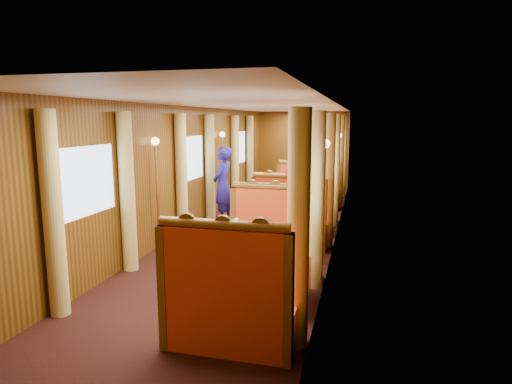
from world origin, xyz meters
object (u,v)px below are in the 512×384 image
(table_mid, at_px, (298,214))
(banquette_far_fwd, at_px, (313,192))
(banquette_mid_aft, at_px, (305,203))
(rose_vase_far, at_px, (318,168))
(banquette_near_aft, at_px, (272,248))
(table_far, at_px, (317,188))
(rose_vase_mid, at_px, (297,187))
(fruit_plate, at_px, (279,250))
(teapot_right, at_px, (252,243))
(banquette_mid_fwd, at_px, (290,224))
(steward, at_px, (223,186))
(teapot_back, at_px, (250,238))
(banquette_far_aft, at_px, (321,181))
(teapot_left, at_px, (237,242))
(table_near, at_px, (255,276))
(passenger, at_px, (304,190))
(banquette_near_fwd, at_px, (229,308))
(tea_tray, at_px, (247,246))

(table_mid, height_order, banquette_far_fwd, banquette_far_fwd)
(banquette_mid_aft, relative_size, rose_vase_far, 3.72)
(banquette_near_aft, distance_m, table_far, 5.99)
(rose_vase_mid, bearing_deg, fruit_plate, -84.36)
(banquette_near_aft, bearing_deg, rose_vase_far, 89.81)
(banquette_near_aft, bearing_deg, banquette_far_fwd, 90.00)
(banquette_near_aft, height_order, teapot_right, banquette_near_aft)
(banquette_mid_fwd, distance_m, teapot_right, 2.61)
(teapot_right, bearing_deg, banquette_mid_aft, 79.54)
(teapot_right, bearing_deg, steward, 102.59)
(banquette_mid_fwd, bearing_deg, table_mid, 90.00)
(banquette_near_aft, bearing_deg, banquette_mid_aft, 90.00)
(table_far, height_order, rose_vase_mid, rose_vase_mid)
(teapot_back, distance_m, steward, 4.09)
(table_mid, bearing_deg, banquette_mid_aft, 90.00)
(banquette_mid_fwd, distance_m, banquette_far_aft, 5.53)
(teapot_left, bearing_deg, table_far, 99.32)
(table_near, bearing_deg, passenger, 90.00)
(banquette_mid_aft, bearing_deg, table_mid, -90.00)
(table_far, bearing_deg, rose_vase_mid, -90.59)
(teapot_back, relative_size, fruit_plate, 0.67)
(banquette_far_aft, bearing_deg, table_mid, -90.00)
(table_near, relative_size, banquette_mid_aft, 0.78)
(banquette_near_fwd, bearing_deg, rose_vase_mid, 90.46)
(teapot_left, xyz_separation_m, teapot_right, (0.17, -0.00, -0.00))
(banquette_far_aft, xyz_separation_m, teapot_right, (-0.01, -8.11, 0.39))
(banquette_far_aft, bearing_deg, teapot_left, -91.33)
(table_mid, height_order, teapot_left, teapot_left)
(steward, bearing_deg, table_far, 156.96)
(banquette_near_aft, height_order, table_far, banquette_near_aft)
(banquette_mid_fwd, relative_size, teapot_right, 8.43)
(fruit_plate, bearing_deg, banquette_mid_fwd, 97.01)
(banquette_near_fwd, relative_size, banquette_mid_fwd, 1.00)
(table_near, height_order, teapot_right, teapot_right)
(banquette_far_aft, xyz_separation_m, rose_vase_mid, (-0.04, -4.51, 0.50))
(teapot_left, relative_size, fruit_plate, 0.71)
(banquette_far_aft, bearing_deg, fruit_plate, -87.73)
(table_far, xyz_separation_m, rose_vase_far, (0.02, 0.03, 0.55))
(banquette_mid_aft, xyz_separation_m, steward, (-1.69, -0.65, 0.41))
(banquette_near_fwd, distance_m, rose_vase_far, 8.06)
(table_far, relative_size, banquette_far_aft, 0.78)
(rose_vase_mid, distance_m, steward, 1.69)
(teapot_left, xyz_separation_m, rose_vase_mid, (0.15, 3.60, 0.11))
(fruit_plate, bearing_deg, banquette_mid_aft, 93.98)
(table_near, distance_m, rose_vase_mid, 3.55)
(banquette_near_aft, xyz_separation_m, tea_tray, (-0.08, -1.07, 0.33))
(banquette_near_fwd, bearing_deg, tea_tray, 94.71)
(banquette_mid_aft, distance_m, table_far, 2.49)
(tea_tray, relative_size, passenger, 0.45)
(banquette_far_fwd, xyz_separation_m, steward, (-1.69, -2.12, 0.41))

